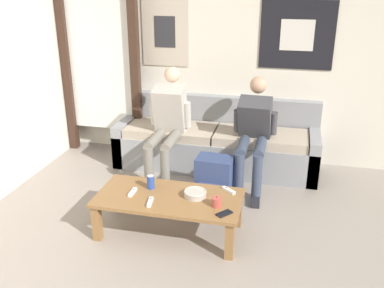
{
  "coord_description": "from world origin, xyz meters",
  "views": [
    {
      "loc": [
        0.77,
        -1.99,
        2.14
      ],
      "look_at": [
        -0.1,
        1.69,
        0.63
      ],
      "focal_mm": 40.0,
      "sensor_mm": 36.0,
      "label": 1
    }
  ],
  "objects_px": {
    "pillar_candle": "(217,202)",
    "person_seated_adult": "(167,122)",
    "backpack": "(214,179)",
    "drink_can_blue": "(151,182)",
    "game_controller_far_center": "(229,190)",
    "cell_phone": "(224,213)",
    "ceramic_bowl": "(195,193)",
    "person_seated_teen": "(254,130)",
    "game_controller_near_right": "(133,192)",
    "couch": "(216,144)",
    "coffee_table": "(169,202)",
    "game_controller_near_left": "(150,202)"
  },
  "relations": [
    {
      "from": "cell_phone",
      "to": "game_controller_near_left",
      "type": "bearing_deg",
      "value": 177.72
    },
    {
      "from": "person_seated_teen",
      "to": "pillar_candle",
      "type": "distance_m",
      "value": 1.26
    },
    {
      "from": "person_seated_adult",
      "to": "game_controller_near_left",
      "type": "bearing_deg",
      "value": -80.01
    },
    {
      "from": "person_seated_teen",
      "to": "coffee_table",
      "type": "bearing_deg",
      "value": -117.3
    },
    {
      "from": "game_controller_near_left",
      "to": "coffee_table",
      "type": "bearing_deg",
      "value": 52.15
    },
    {
      "from": "drink_can_blue",
      "to": "cell_phone",
      "type": "height_order",
      "value": "drink_can_blue"
    },
    {
      "from": "backpack",
      "to": "drink_can_blue",
      "type": "relative_size",
      "value": 3.59
    },
    {
      "from": "pillar_candle",
      "to": "drink_can_blue",
      "type": "relative_size",
      "value": 0.73
    },
    {
      "from": "person_seated_adult",
      "to": "pillar_candle",
      "type": "height_order",
      "value": "person_seated_adult"
    },
    {
      "from": "couch",
      "to": "pillar_candle",
      "type": "distance_m",
      "value": 1.61
    },
    {
      "from": "pillar_candle",
      "to": "cell_phone",
      "type": "bearing_deg",
      "value": -53.06
    },
    {
      "from": "game_controller_far_center",
      "to": "coffee_table",
      "type": "bearing_deg",
      "value": -156.92
    },
    {
      "from": "pillar_candle",
      "to": "cell_phone",
      "type": "relative_size",
      "value": 0.61
    },
    {
      "from": "person_seated_teen",
      "to": "game_controller_near_right",
      "type": "height_order",
      "value": "person_seated_teen"
    },
    {
      "from": "person_seated_teen",
      "to": "backpack",
      "type": "height_order",
      "value": "person_seated_teen"
    },
    {
      "from": "person_seated_adult",
      "to": "game_controller_near_right",
      "type": "distance_m",
      "value": 1.18
    },
    {
      "from": "drink_can_blue",
      "to": "game_controller_far_center",
      "type": "xyz_separation_m",
      "value": [
        0.68,
        0.1,
        -0.05
      ]
    },
    {
      "from": "person_seated_teen",
      "to": "ceramic_bowl",
      "type": "relative_size",
      "value": 5.75
    },
    {
      "from": "coffee_table",
      "to": "person_seated_teen",
      "type": "relative_size",
      "value": 1.12
    },
    {
      "from": "person_seated_adult",
      "to": "pillar_candle",
      "type": "xyz_separation_m",
      "value": [
        0.77,
        -1.19,
        -0.24
      ]
    },
    {
      "from": "game_controller_near_left",
      "to": "ceramic_bowl",
      "type": "bearing_deg",
      "value": 30.6
    },
    {
      "from": "backpack",
      "to": "game_controller_near_right",
      "type": "height_order",
      "value": "backpack"
    },
    {
      "from": "person_seated_adult",
      "to": "backpack",
      "type": "relative_size",
      "value": 2.69
    },
    {
      "from": "game_controller_near_right",
      "to": "person_seated_adult",
      "type": "bearing_deg",
      "value": 91.0
    },
    {
      "from": "person_seated_adult",
      "to": "drink_can_blue",
      "type": "height_order",
      "value": "person_seated_adult"
    },
    {
      "from": "pillar_candle",
      "to": "game_controller_near_left",
      "type": "distance_m",
      "value": 0.55
    },
    {
      "from": "person_seated_adult",
      "to": "cell_phone",
      "type": "xyz_separation_m",
      "value": [
        0.85,
        -1.3,
        -0.27
      ]
    },
    {
      "from": "person_seated_adult",
      "to": "ceramic_bowl",
      "type": "distance_m",
      "value": 1.24
    },
    {
      "from": "cell_phone",
      "to": "backpack",
      "type": "bearing_deg",
      "value": 105.63
    },
    {
      "from": "couch",
      "to": "ceramic_bowl",
      "type": "relative_size",
      "value": 11.96
    },
    {
      "from": "pillar_candle",
      "to": "game_controller_far_center",
      "type": "relative_size",
      "value": 0.67
    },
    {
      "from": "couch",
      "to": "backpack",
      "type": "bearing_deg",
      "value": -81.21
    },
    {
      "from": "ceramic_bowl",
      "to": "cell_phone",
      "type": "relative_size",
      "value": 1.33
    },
    {
      "from": "pillar_candle",
      "to": "game_controller_near_right",
      "type": "relative_size",
      "value": 0.62
    },
    {
      "from": "game_controller_far_center",
      "to": "cell_phone",
      "type": "distance_m",
      "value": 0.39
    },
    {
      "from": "person_seated_adult",
      "to": "ceramic_bowl",
      "type": "xyz_separation_m",
      "value": [
        0.56,
        -1.08,
        -0.25
      ]
    },
    {
      "from": "pillar_candle",
      "to": "drink_can_blue",
      "type": "height_order",
      "value": "drink_can_blue"
    },
    {
      "from": "couch",
      "to": "game_controller_near_right",
      "type": "distance_m",
      "value": 1.6
    },
    {
      "from": "person_seated_adult",
      "to": "game_controller_far_center",
      "type": "distance_m",
      "value": 1.27
    },
    {
      "from": "ceramic_bowl",
      "to": "game_controller_near_right",
      "type": "relative_size",
      "value": 1.35
    },
    {
      "from": "backpack",
      "to": "cell_phone",
      "type": "distance_m",
      "value": 0.93
    },
    {
      "from": "coffee_table",
      "to": "cell_phone",
      "type": "relative_size",
      "value": 8.54
    },
    {
      "from": "coffee_table",
      "to": "pillar_candle",
      "type": "xyz_separation_m",
      "value": [
        0.43,
        -0.07,
        0.09
      ]
    },
    {
      "from": "backpack",
      "to": "ceramic_bowl",
      "type": "height_order",
      "value": "backpack"
    },
    {
      "from": "pillar_candle",
      "to": "person_seated_adult",
      "type": "bearing_deg",
      "value": 122.92
    },
    {
      "from": "game_controller_near_left",
      "to": "game_controller_near_right",
      "type": "height_order",
      "value": "same"
    },
    {
      "from": "game_controller_near_left",
      "to": "person_seated_adult",
      "type": "bearing_deg",
      "value": 99.99
    },
    {
      "from": "ceramic_bowl",
      "to": "pillar_candle",
      "type": "xyz_separation_m",
      "value": [
        0.21,
        -0.12,
        0.01
      ]
    },
    {
      "from": "backpack",
      "to": "person_seated_teen",
      "type": "bearing_deg",
      "value": 53.75
    },
    {
      "from": "game_controller_near_right",
      "to": "ceramic_bowl",
      "type": "bearing_deg",
      "value": 7.45
    }
  ]
}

